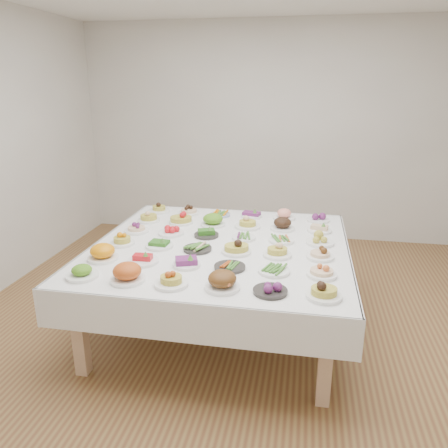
% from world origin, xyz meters
% --- Properties ---
extents(room_envelope, '(5.02, 5.02, 2.81)m').
position_xyz_m(room_envelope, '(0.00, 0.00, 1.83)').
color(room_envelope, olive).
rests_on(room_envelope, ground).
extents(display_table, '(2.09, 2.09, 0.75)m').
position_xyz_m(display_table, '(-0.16, 0.01, 0.68)').
color(display_table, white).
rests_on(display_table, ground).
extents(dish_0, '(0.22, 0.22, 0.11)m').
position_xyz_m(dish_0, '(-0.98, -0.81, 0.80)').
color(dish_0, white).
rests_on(dish_0, display_table).
extents(dish_1, '(0.23, 0.23, 0.14)m').
position_xyz_m(dish_1, '(-0.64, -0.81, 0.82)').
color(dish_1, white).
rests_on(dish_1, display_table).
extents(dish_2, '(0.22, 0.22, 0.12)m').
position_xyz_m(dish_2, '(-0.33, -0.81, 0.80)').
color(dish_2, white).
rests_on(dish_2, display_table).
extents(dish_3, '(0.26, 0.26, 0.15)m').
position_xyz_m(dish_3, '(0.01, -0.80, 0.82)').
color(dish_3, white).
rests_on(dish_3, display_table).
extents(dish_4, '(0.22, 0.22, 0.08)m').
position_xyz_m(dish_4, '(0.32, -0.80, 0.78)').
color(dish_4, '#2C2A27').
rests_on(dish_4, display_table).
extents(dish_5, '(0.22, 0.22, 0.13)m').
position_xyz_m(dish_5, '(0.65, -0.80, 0.81)').
color(dish_5, white).
rests_on(dish_5, display_table).
extents(dish_6, '(0.23, 0.23, 0.13)m').
position_xyz_m(dish_6, '(-0.98, -0.48, 0.81)').
color(dish_6, white).
rests_on(dish_6, display_table).
extents(dish_7, '(0.23, 0.23, 0.10)m').
position_xyz_m(dish_7, '(-0.66, -0.48, 0.79)').
color(dish_7, white).
rests_on(dish_7, display_table).
extents(dish_8, '(0.20, 0.20, 0.10)m').
position_xyz_m(dish_8, '(-0.32, -0.49, 0.79)').
color(dish_8, white).
rests_on(dish_8, display_table).
extents(dish_9, '(0.22, 0.22, 0.05)m').
position_xyz_m(dish_9, '(-0.00, -0.47, 0.77)').
color(dish_9, '#2C2A27').
rests_on(dish_9, display_table).
extents(dish_10, '(0.23, 0.22, 0.05)m').
position_xyz_m(dish_10, '(0.32, -0.48, 0.77)').
color(dish_10, white).
rests_on(dish_10, display_table).
extents(dish_11, '(0.21, 0.21, 0.11)m').
position_xyz_m(dish_11, '(0.65, -0.48, 0.80)').
color(dish_11, white).
rests_on(dish_11, display_table).
extents(dish_12, '(0.20, 0.20, 0.11)m').
position_xyz_m(dish_12, '(-0.96, -0.15, 0.80)').
color(dish_12, white).
rests_on(dish_12, display_table).
extents(dish_13, '(0.22, 0.22, 0.10)m').
position_xyz_m(dish_13, '(-0.64, -0.15, 0.79)').
color(dish_13, white).
rests_on(dish_13, display_table).
extents(dish_14, '(0.26, 0.24, 0.06)m').
position_xyz_m(dish_14, '(-0.32, -0.16, 0.78)').
color(dish_14, '#2C2A27').
rests_on(dish_14, display_table).
extents(dish_15, '(0.25, 0.24, 0.15)m').
position_xyz_m(dish_15, '(-0.00, -0.16, 0.82)').
color(dish_15, white).
rests_on(dish_15, display_table).
extents(dish_16, '(0.22, 0.22, 0.13)m').
position_xyz_m(dish_16, '(0.32, -0.17, 0.81)').
color(dish_16, white).
rests_on(dish_16, display_table).
extents(dish_17, '(0.22, 0.22, 0.12)m').
position_xyz_m(dish_17, '(0.64, -0.15, 0.81)').
color(dish_17, white).
rests_on(dish_17, display_table).
extents(dish_18, '(0.21, 0.21, 0.11)m').
position_xyz_m(dish_18, '(-0.97, 0.17, 0.80)').
color(dish_18, white).
rests_on(dish_18, display_table).
extents(dish_19, '(0.22, 0.22, 0.09)m').
position_xyz_m(dish_19, '(-0.64, 0.17, 0.79)').
color(dish_19, white).
rests_on(dish_19, display_table).
extents(dish_20, '(0.21, 0.21, 0.09)m').
position_xyz_m(dish_20, '(-0.32, 0.17, 0.79)').
color(dish_20, '#2C2A27').
rests_on(dish_20, display_table).
extents(dish_21, '(0.20, 0.20, 0.05)m').
position_xyz_m(dish_21, '(0.01, 0.17, 0.77)').
color(dish_21, white).
rests_on(dish_21, display_table).
extents(dish_22, '(0.21, 0.21, 0.05)m').
position_xyz_m(dish_22, '(0.33, 0.16, 0.77)').
color(dish_22, white).
rests_on(dish_22, display_table).
extents(dish_23, '(0.23, 0.23, 0.11)m').
position_xyz_m(dish_23, '(0.65, 0.17, 0.80)').
color(dish_23, white).
rests_on(dish_23, display_table).
extents(dish_24, '(0.21, 0.21, 0.13)m').
position_xyz_m(dish_24, '(-0.97, 0.49, 0.81)').
color(dish_24, white).
rests_on(dish_24, display_table).
extents(dish_25, '(0.24, 0.23, 0.15)m').
position_xyz_m(dish_25, '(-0.64, 0.49, 0.82)').
color(dish_25, white).
rests_on(dish_25, display_table).
extents(dish_26, '(0.24, 0.24, 0.14)m').
position_xyz_m(dish_26, '(-0.33, 0.48, 0.82)').
color(dish_26, white).
rests_on(dish_26, display_table).
extents(dish_27, '(0.23, 0.23, 0.13)m').
position_xyz_m(dish_27, '(-0.00, 0.48, 0.81)').
color(dish_27, white).
rests_on(dish_27, display_table).
extents(dish_28, '(0.22, 0.22, 0.12)m').
position_xyz_m(dish_28, '(0.32, 0.48, 0.81)').
color(dish_28, white).
rests_on(dish_28, display_table).
extents(dish_29, '(0.22, 0.22, 0.09)m').
position_xyz_m(dish_29, '(0.65, 0.49, 0.79)').
color(dish_29, white).
rests_on(dish_29, display_table).
extents(dish_30, '(0.22, 0.22, 0.11)m').
position_xyz_m(dish_30, '(-0.98, 0.82, 0.80)').
color(dish_30, white).
rests_on(dish_30, display_table).
extents(dish_31, '(0.21, 0.21, 0.12)m').
position_xyz_m(dish_31, '(-0.65, 0.81, 0.81)').
color(dish_31, white).
rests_on(dish_31, display_table).
extents(dish_32, '(0.20, 0.20, 0.05)m').
position_xyz_m(dish_32, '(-0.33, 0.81, 0.77)').
color(dish_32, '#4C66B2').
rests_on(dish_32, display_table).
extents(dish_33, '(0.20, 0.20, 0.09)m').
position_xyz_m(dish_33, '(-0.01, 0.82, 0.79)').
color(dish_33, white).
rests_on(dish_33, display_table).
extents(dish_34, '(0.21, 0.21, 0.12)m').
position_xyz_m(dish_34, '(0.31, 0.81, 0.80)').
color(dish_34, white).
rests_on(dish_34, display_table).
extents(dish_35, '(0.21, 0.21, 0.10)m').
position_xyz_m(dish_35, '(0.64, 0.81, 0.80)').
color(dish_35, white).
rests_on(dish_35, display_table).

